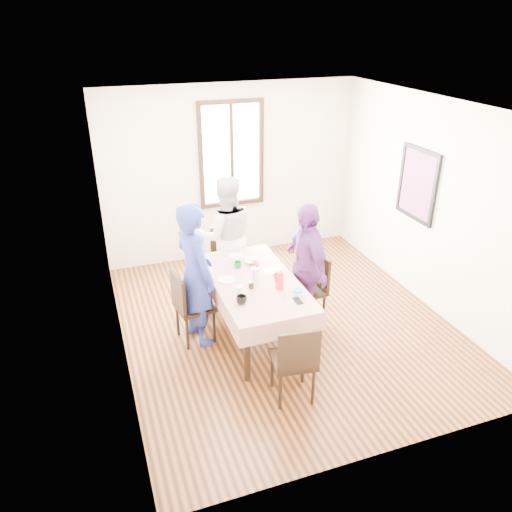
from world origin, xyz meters
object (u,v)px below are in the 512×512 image
Objects in this scene: person_left at (194,275)px; chair_far at (227,262)px; chair_left at (195,306)px; chair_near at (293,359)px; dining_table at (255,308)px; person_far at (227,237)px; chair_right at (306,291)px; person_right at (306,266)px.

chair_far is at bearing -50.28° from person_left.
person_left reaches higher than chair_left.
chair_far is 1.00× the size of chair_near.
chair_left is 0.42m from person_left.
dining_table is at bearing -119.20° from person_left.
chair_far is 0.39m from person_far.
person_far is at bearing 99.86° from chair_far.
chair_left is at bearing 167.24° from dining_table.
chair_right is 0.52× the size of person_left.
dining_table is 1.23m from person_far.
person_far is at bearing 97.48° from chair_near.
person_left is at bearing 82.09° from chair_left.
chair_left is 0.56× the size of person_right.
dining_table is at bearing 86.63° from chair_right.
chair_left is at bearing 77.99° from chair_right.
person_right is (-0.02, 0.00, 0.35)m from chair_right.
chair_right and chair_far have the same top height.
chair_right is at bearing 4.32° from dining_table.
dining_table is 1.16m from chair_far.
chair_near is 2.33m from person_far.
chair_left and chair_far have the same top height.
chair_far is 2.32m from chair_near.
chair_right is 1.31m from chair_far.
person_far is (0.70, 0.98, 0.39)m from chair_left.
chair_right is 1.40m from chair_near.
chair_far is 0.52× the size of person_left.
chair_right is (0.70, 0.05, 0.08)m from dining_table.
person_right is at bearing 130.13° from person_far.
chair_near is at bearing 98.08° from person_far.
chair_right is at bearing 88.44° from person_right.
person_far is (-0.00, 1.14, 0.47)m from dining_table.
person_right is (0.68, 1.21, 0.35)m from chair_near.
person_left is at bearing 166.91° from dining_table.
chair_right is 0.54× the size of person_far.
person_right is (0.68, -1.09, -0.04)m from person_far.
chair_right is at bearing 67.53° from chair_near.
person_left is 1.37m from person_right.
person_far reaches higher than chair_near.
person_left reaches higher than chair_right.
person_left reaches higher than dining_table.
dining_table is at bearing 97.48° from chair_near.
chair_left is at bearing 73.89° from person_left.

